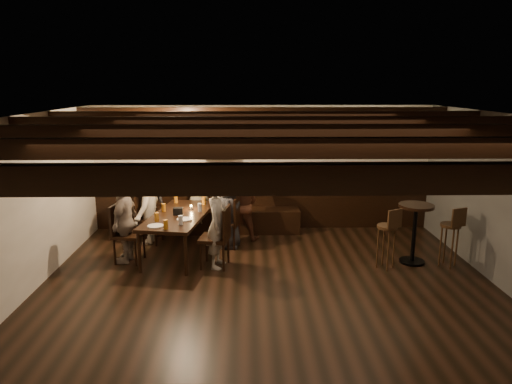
{
  "coord_description": "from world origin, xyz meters",
  "views": [
    {
      "loc": [
        -0.3,
        -5.21,
        2.79
      ],
      "look_at": [
        -0.17,
        1.3,
        1.24
      ],
      "focal_mm": 32.0,
      "sensor_mm": 36.0,
      "label": 1
    }
  ],
  "objects_px": {
    "chair_left_far": "(128,244)",
    "person_right_far": "(217,224)",
    "person_left_far": "(125,222)",
    "person_right_near": "(229,213)",
    "bar_stool_left": "(386,246)",
    "chair_right_near": "(228,232)",
    "person_bench_right": "(242,205)",
    "chair_right_far": "(216,248)",
    "high_top_table": "(415,225)",
    "person_bench_left": "(148,200)",
    "bar_stool_right": "(449,244)",
    "dining_table": "(179,217)",
    "person_left_near": "(146,206)",
    "chair_left_near": "(149,228)",
    "person_bench_centre": "(196,200)"
  },
  "relations": [
    {
      "from": "chair_left_far",
      "to": "person_right_far",
      "type": "relative_size",
      "value": 0.69
    },
    {
      "from": "person_left_far",
      "to": "person_right_near",
      "type": "height_order",
      "value": "person_left_far"
    },
    {
      "from": "bar_stool_left",
      "to": "person_right_near",
      "type": "bearing_deg",
      "value": 131.03
    },
    {
      "from": "chair_right_near",
      "to": "person_bench_right",
      "type": "bearing_deg",
      "value": -21.93
    },
    {
      "from": "chair_right_far",
      "to": "person_left_far",
      "type": "relative_size",
      "value": 0.73
    },
    {
      "from": "chair_right_near",
      "to": "chair_right_far",
      "type": "xyz_separation_m",
      "value": [
        -0.15,
        -0.89,
        0.02
      ]
    },
    {
      "from": "high_top_table",
      "to": "bar_stool_left",
      "type": "height_order",
      "value": "bar_stool_left"
    },
    {
      "from": "person_bench_left",
      "to": "person_bench_right",
      "type": "height_order",
      "value": "person_bench_left"
    },
    {
      "from": "person_left_far",
      "to": "bar_stool_right",
      "type": "distance_m",
      "value": 5.1
    },
    {
      "from": "chair_right_far",
      "to": "person_right_far",
      "type": "xyz_separation_m",
      "value": [
        0.03,
        -0.0,
        0.39
      ]
    },
    {
      "from": "dining_table",
      "to": "person_right_near",
      "type": "distance_m",
      "value": 0.87
    },
    {
      "from": "person_right_far",
      "to": "bar_stool_left",
      "type": "relative_size",
      "value": 1.41
    },
    {
      "from": "person_left_far",
      "to": "bar_stool_right",
      "type": "xyz_separation_m",
      "value": [
        5.08,
        -0.31,
        -0.3
      ]
    },
    {
      "from": "chair_left_far",
      "to": "person_right_far",
      "type": "xyz_separation_m",
      "value": [
        1.45,
        -0.24,
        0.4
      ]
    },
    {
      "from": "dining_table",
      "to": "chair_right_far",
      "type": "bearing_deg",
      "value": -31.99
    },
    {
      "from": "dining_table",
      "to": "person_left_near",
      "type": "relative_size",
      "value": 1.43
    },
    {
      "from": "person_left_far",
      "to": "person_right_near",
      "type": "xyz_separation_m",
      "value": [
        1.63,
        0.64,
        -0.05
      ]
    },
    {
      "from": "person_bench_left",
      "to": "person_left_far",
      "type": "distance_m",
      "value": 1.36
    },
    {
      "from": "person_right_near",
      "to": "dining_table",
      "type": "bearing_deg",
      "value": 120.96
    },
    {
      "from": "chair_left_near",
      "to": "bar_stool_right",
      "type": "height_order",
      "value": "bar_stool_right"
    },
    {
      "from": "person_left_far",
      "to": "person_bench_left",
      "type": "bearing_deg",
      "value": -173.66
    },
    {
      "from": "chair_left_far",
      "to": "chair_right_far",
      "type": "height_order",
      "value": "chair_right_far"
    },
    {
      "from": "person_left_near",
      "to": "person_right_far",
      "type": "height_order",
      "value": "person_right_far"
    },
    {
      "from": "chair_left_near",
      "to": "bar_stool_right",
      "type": "bearing_deg",
      "value": 85.77
    },
    {
      "from": "person_right_near",
      "to": "chair_left_near",
      "type": "bearing_deg",
      "value": 90.0
    },
    {
      "from": "chair_right_far",
      "to": "person_right_near",
      "type": "xyz_separation_m",
      "value": [
        0.18,
        0.88,
        0.32
      ]
    },
    {
      "from": "person_bench_centre",
      "to": "high_top_table",
      "type": "relative_size",
      "value": 1.4
    },
    {
      "from": "high_top_table",
      "to": "person_bench_centre",
      "type": "bearing_deg",
      "value": 157.21
    },
    {
      "from": "person_bench_right",
      "to": "person_left_near",
      "type": "bearing_deg",
      "value": 15.26
    },
    {
      "from": "dining_table",
      "to": "chair_left_near",
      "type": "xyz_separation_m",
      "value": [
        -0.64,
        0.56,
        -0.36
      ]
    },
    {
      "from": "chair_left_near",
      "to": "person_bench_right",
      "type": "relative_size",
      "value": 0.7
    },
    {
      "from": "chair_right_near",
      "to": "chair_right_far",
      "type": "distance_m",
      "value": 0.9
    },
    {
      "from": "person_bench_left",
      "to": "person_left_far",
      "type": "height_order",
      "value": "same"
    },
    {
      "from": "person_left_near",
      "to": "person_bench_centre",
      "type": "bearing_deg",
      "value": 128.66
    },
    {
      "from": "person_bench_right",
      "to": "high_top_table",
      "type": "relative_size",
      "value": 1.35
    },
    {
      "from": "person_left_near",
      "to": "person_left_far",
      "type": "distance_m",
      "value": 0.9
    },
    {
      "from": "person_bench_right",
      "to": "bar_stool_right",
      "type": "distance_m",
      "value": 3.52
    },
    {
      "from": "bar_stool_left",
      "to": "high_top_table",
      "type": "bearing_deg",
      "value": -4.41
    },
    {
      "from": "person_bench_left",
      "to": "person_bench_right",
      "type": "distance_m",
      "value": 1.8
    },
    {
      "from": "chair_left_near",
      "to": "chair_right_far",
      "type": "relative_size",
      "value": 0.94
    },
    {
      "from": "chair_left_far",
      "to": "bar_stool_right",
      "type": "distance_m",
      "value": 5.06
    },
    {
      "from": "person_bench_left",
      "to": "person_bench_right",
      "type": "xyz_separation_m",
      "value": [
        1.78,
        -0.29,
        -0.01
      ]
    },
    {
      "from": "chair_right_near",
      "to": "person_bench_left",
      "type": "height_order",
      "value": "person_bench_left"
    },
    {
      "from": "person_bench_right",
      "to": "person_right_far",
      "type": "distance_m",
      "value": 1.36
    },
    {
      "from": "chair_left_far",
      "to": "person_left_far",
      "type": "height_order",
      "value": "person_left_far"
    },
    {
      "from": "chair_left_near",
      "to": "high_top_table",
      "type": "bearing_deg",
      "value": 86.18
    },
    {
      "from": "bar_stool_left",
      "to": "bar_stool_right",
      "type": "distance_m",
      "value": 1.0
    },
    {
      "from": "high_top_table",
      "to": "person_right_far",
      "type": "bearing_deg",
      "value": -178.28
    },
    {
      "from": "person_left_near",
      "to": "bar_stool_right",
      "type": "height_order",
      "value": "person_left_near"
    },
    {
      "from": "person_bench_centre",
      "to": "person_left_near",
      "type": "bearing_deg",
      "value": 38.66
    }
  ]
}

